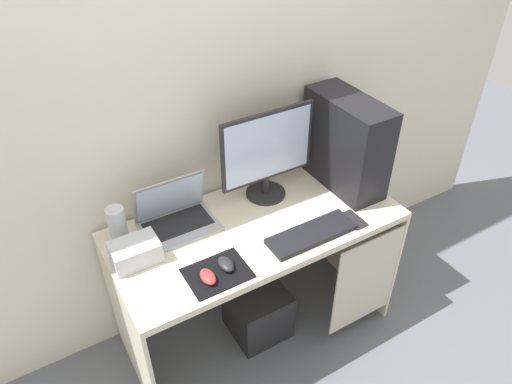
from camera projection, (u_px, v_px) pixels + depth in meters
name	position (u px, v px, depth m)	size (l,w,h in m)	color
ground_plane	(256.00, 326.00, 2.68)	(8.00, 8.00, 0.00)	slate
wall_back	(216.00, 87.00, 2.15)	(4.00, 0.05, 2.60)	beige
desk	(260.00, 248.00, 2.32)	(1.36, 0.64, 0.76)	beige
pc_tower	(346.00, 143.00, 2.35)	(0.20, 0.47, 0.47)	black
monitor	(267.00, 154.00, 2.25)	(0.49, 0.20, 0.46)	#232326
laptop	(176.00, 216.00, 2.18)	(0.34, 0.24, 0.24)	#9EA3A8
speaker	(117.00, 225.00, 2.07)	(0.08, 0.08, 0.18)	#B7BCC6
projector	(135.00, 252.00, 2.00)	(0.20, 0.14, 0.10)	#B7BCC6
keyboard	(311.00, 234.00, 2.14)	(0.42, 0.14, 0.02)	black
mousepad	(217.00, 273.00, 1.96)	(0.26, 0.20, 0.01)	black
mouse_left	(226.00, 264.00, 1.97)	(0.06, 0.10, 0.03)	#232326
mouse_right	(208.00, 277.00, 1.92)	(0.06, 0.10, 0.03)	#B23333
cell_phone	(354.00, 220.00, 2.23)	(0.07, 0.13, 0.01)	#232326
subwoofer	(258.00, 311.00, 2.58)	(0.29, 0.29, 0.29)	#232326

